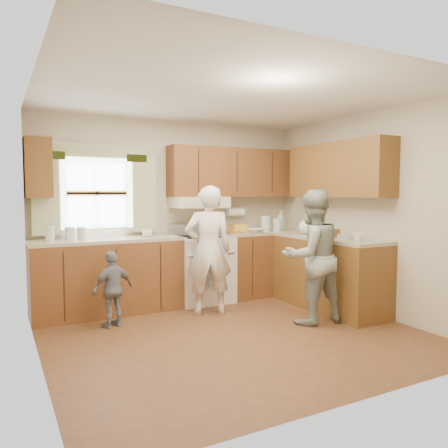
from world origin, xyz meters
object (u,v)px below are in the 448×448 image
child (113,289)px  woman_right (312,257)px  stove (202,268)px  woman_left (208,250)px

child → woman_right: bearing=136.1°
stove → woman_left: bearing=-107.2°
stove → woman_right: woman_right is taller
woman_left → woman_right: woman_left is taller
stove → woman_right: (0.70, -1.50, 0.30)m
woman_right → child: woman_right is taller
woman_left → child: bearing=16.4°
stove → woman_right: 1.68m
woman_right → child: 2.29m
woman_left → woman_right: 1.27m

